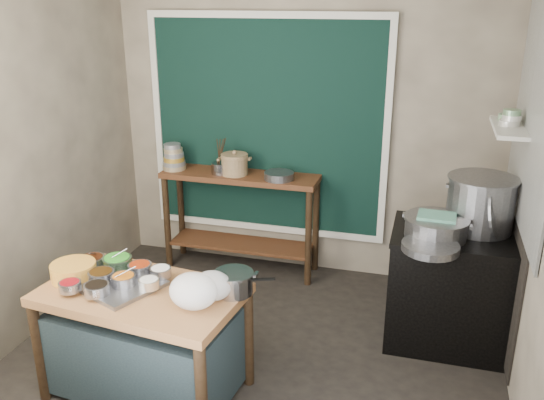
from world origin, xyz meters
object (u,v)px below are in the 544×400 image
(prep_table, at_px, (145,342))
(saucepan, at_px, (234,283))
(yellow_basin, at_px, (74,271))
(condiment_tray, at_px, (113,281))
(ceramic_crock, at_px, (235,165))
(utensil_cup, at_px, (221,168))
(stove_block, at_px, (451,289))
(steamer, at_px, (436,227))
(stock_pot, at_px, (481,203))
(back_counter, at_px, (241,222))

(prep_table, relative_size, saucepan, 4.90)
(yellow_basin, bearing_deg, condiment_tray, 3.38)
(condiment_tray, distance_m, ceramic_crock, 1.86)
(prep_table, distance_m, yellow_basin, 0.65)
(condiment_tray, height_order, ceramic_crock, ceramic_crock)
(saucepan, bearing_deg, utensil_cup, 92.03)
(stove_block, xyz_separation_m, yellow_basin, (-2.40, -1.16, 0.38))
(steamer, bearing_deg, prep_table, -148.99)
(prep_table, distance_m, saucepan, 0.73)
(saucepan, relative_size, steamer, 0.55)
(utensil_cup, distance_m, ceramic_crock, 0.14)
(prep_table, bearing_deg, saucepan, 19.13)
(yellow_basin, xyz_separation_m, stock_pot, (2.53, 1.27, 0.27))
(saucepan, height_order, utensil_cup, utensil_cup)
(prep_table, xyz_separation_m, condiment_tray, (-0.21, 0.04, 0.39))
(prep_table, height_order, saucepan, saucepan)
(stove_block, bearing_deg, utensil_cup, 161.65)
(prep_table, distance_m, stock_pot, 2.52)
(stove_block, bearing_deg, back_counter, 158.98)
(prep_table, distance_m, stove_block, 2.24)
(stove_block, bearing_deg, ceramic_crock, 160.32)
(steamer, bearing_deg, stock_pot, 39.14)
(back_counter, height_order, stove_block, back_counter)
(condiment_tray, relative_size, utensil_cup, 3.53)
(ceramic_crock, bearing_deg, utensil_cup, -177.15)
(saucepan, bearing_deg, prep_table, 172.10)
(stove_block, xyz_separation_m, steamer, (-0.16, -0.13, 0.53))
(condiment_tray, distance_m, yellow_basin, 0.28)
(stock_pot, bearing_deg, prep_table, -147.71)
(stock_pot, xyz_separation_m, steamer, (-0.30, -0.24, -0.12))
(ceramic_crock, height_order, stock_pot, stock_pot)
(steamer, bearing_deg, yellow_basin, -155.27)
(back_counter, relative_size, stove_block, 1.61)
(back_counter, relative_size, saucepan, 5.69)
(steamer, bearing_deg, back_counter, 153.83)
(utensil_cup, height_order, ceramic_crock, ceramic_crock)
(back_counter, height_order, condiment_tray, back_counter)
(stove_block, height_order, yellow_basin, yellow_basin)
(utensil_cup, bearing_deg, back_counter, 14.48)
(yellow_basin, distance_m, saucepan, 1.06)
(condiment_tray, height_order, utensil_cup, utensil_cup)
(yellow_basin, xyz_separation_m, utensil_cup, (0.33, 1.84, 0.20))
(back_counter, height_order, stock_pot, stock_pot)
(prep_table, height_order, stove_block, stove_block)
(condiment_tray, distance_m, utensil_cup, 1.84)
(saucepan, bearing_deg, back_counter, 86.72)
(stock_pot, bearing_deg, yellow_basin, -153.35)
(condiment_tray, bearing_deg, back_counter, 83.23)
(back_counter, xyz_separation_m, ceramic_crock, (-0.04, -0.04, 0.56))
(ceramic_crock, xyz_separation_m, steamer, (1.78, -0.82, -0.08))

